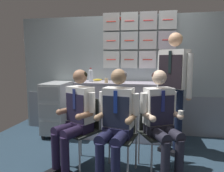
{
  "coord_description": "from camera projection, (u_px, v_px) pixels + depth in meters",
  "views": [
    {
      "loc": [
        0.34,
        -2.43,
        1.37
      ],
      "look_at": [
        -0.14,
        0.22,
        1.02
      ],
      "focal_mm": 33.19,
      "sensor_mm": 36.0,
      "label": 1
    }
  ],
  "objects": [
    {
      "name": "ground",
      "position": [
        120.0,
        170.0,
        2.61
      ],
      "size": [
        4.8,
        4.8,
        0.04
      ],
      "primitive_type": "cube",
      "color": "#243747"
    },
    {
      "name": "galley_bulkhead",
      "position": [
        131.0,
        74.0,
        3.8
      ],
      "size": [
        4.2,
        0.14,
        2.19
      ],
      "color": "#96A5A9",
      "rests_on": "ground"
    },
    {
      "name": "galley_counter",
      "position": [
        125.0,
        110.0,
        3.62
      ],
      "size": [
        1.68,
        0.53,
        0.98
      ],
      "color": "silver",
      "rests_on": "ground"
    },
    {
      "name": "service_trolley",
      "position": [
        57.0,
        107.0,
        3.75
      ],
      "size": [
        0.4,
        0.65,
        0.96
      ],
      "color": "black",
      "rests_on": "ground"
    },
    {
      "name": "folding_chair_left",
      "position": [
        85.0,
        123.0,
        2.72
      ],
      "size": [
        0.54,
        0.54,
        0.86
      ],
      "color": "#A8AAAF",
      "rests_on": "ground"
    },
    {
      "name": "crew_member_left",
      "position": [
        76.0,
        115.0,
        2.58
      ],
      "size": [
        0.56,
        0.65,
        1.24
      ],
      "color": "black",
      "rests_on": "ground"
    },
    {
      "name": "folding_chair_right",
      "position": [
        120.0,
        128.0,
        2.54
      ],
      "size": [
        0.47,
        0.47,
        0.86
      ],
      "color": "#A8AAAF",
      "rests_on": "ground"
    },
    {
      "name": "crew_member_right",
      "position": [
        116.0,
        118.0,
        2.37
      ],
      "size": [
        0.5,
        0.64,
        1.26
      ],
      "color": "black",
      "rests_on": "ground"
    },
    {
      "name": "folding_chair_by_counter",
      "position": [
        155.0,
        125.0,
        2.63
      ],
      "size": [
        0.54,
        0.54,
        0.86
      ],
      "color": "#A8AAAF",
      "rests_on": "ground"
    },
    {
      "name": "crew_member_by_counter",
      "position": [
        162.0,
        117.0,
        2.46
      ],
      "size": [
        0.56,
        0.65,
        1.24
      ],
      "color": "black",
      "rests_on": "ground"
    },
    {
      "name": "crew_member_standing",
      "position": [
        174.0,
        82.0,
        2.97
      ],
      "size": [
        0.46,
        0.41,
        1.74
      ],
      "color": "black",
      "rests_on": "ground"
    },
    {
      "name": "water_bottle_short",
      "position": [
        165.0,
        77.0,
        3.41
      ],
      "size": [
        0.07,
        0.07,
        0.23
      ],
      "color": "silver",
      "rests_on": "galley_counter"
    },
    {
      "name": "sparkling_bottle_green",
      "position": [
        91.0,
        75.0,
        3.62
      ],
      "size": [
        0.07,
        0.07,
        0.24
      ],
      "color": "silver",
      "rests_on": "galley_counter"
    },
    {
      "name": "paper_cup_tan",
      "position": [
        122.0,
        80.0,
        3.52
      ],
      "size": [
        0.06,
        0.06,
        0.08
      ],
      "color": "white",
      "rests_on": "galley_counter"
    },
    {
      "name": "espresso_cup_small",
      "position": [
        166.0,
        81.0,
        3.32
      ],
      "size": [
        0.06,
        0.06,
        0.08
      ],
      "color": "white",
      "rests_on": "galley_counter"
    },
    {
      "name": "coffee_cup_white",
      "position": [
        106.0,
        80.0,
        3.44
      ],
      "size": [
        0.06,
        0.06,
        0.08
      ],
      "color": "tan",
      "rests_on": "galley_counter"
    },
    {
      "name": "snack_banana",
      "position": [
        98.0,
        80.0,
        3.75
      ],
      "size": [
        0.17,
        0.1,
        0.04
      ],
      "color": "yellow",
      "rests_on": "galley_counter"
    }
  ]
}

